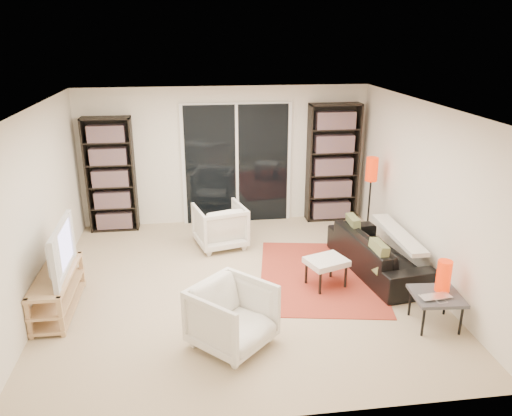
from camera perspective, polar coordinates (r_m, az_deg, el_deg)
The scene contains 20 objects.
floor at distance 6.87m, azimuth -1.75°, elevation -8.81°, with size 5.00×5.00×0.00m, color tan.
wall_back at distance 8.78m, azimuth -3.55°, elevation 5.94°, with size 5.00×0.02×2.40m, color white.
wall_front at distance 4.12m, azimuth 1.76°, elevation -10.54°, with size 5.00×0.02×2.40m, color white.
wall_left at distance 6.64m, azimuth -23.86°, elevation -0.29°, with size 0.02×5.00×2.40m, color white.
wall_right at distance 7.08m, azimuth 18.72°, elevation 1.53°, with size 0.02×5.00×2.40m, color white.
ceiling at distance 6.11m, azimuth -1.99°, elevation 11.41°, with size 5.00×5.00×0.02m, color white.
sliding_door at distance 8.80m, azimuth -2.20°, elevation 4.98°, with size 1.92×0.08×2.16m.
bookshelf_left at distance 8.76m, azimuth -16.28°, elevation 3.63°, with size 0.80×0.30×1.95m.
bookshelf_right at distance 8.99m, azimuth 8.77°, elevation 5.08°, with size 0.90×0.30×2.10m.
tv_stand at distance 6.65m, azimuth -21.73°, elevation -8.81°, with size 0.41×1.27×0.50m.
tv at distance 6.41m, azimuth -22.17°, elevation -4.47°, with size 1.09×0.14×0.63m, color black.
rug at distance 7.17m, azimuth 7.30°, elevation -7.65°, with size 1.66×2.25×0.01m, color #AA3625.
sofa at distance 7.35m, azimuth 13.81°, elevation -5.03°, with size 1.90×0.74×0.55m, color black.
armchair_back at distance 7.95m, azimuth -4.13°, elevation -2.02°, with size 0.74×0.76×0.69m, color silver.
armchair_front at distance 5.52m, azimuth -2.72°, elevation -12.25°, with size 0.76×0.79×0.71m, color silver.
ottoman at distance 6.77m, azimuth 8.05°, elevation -6.22°, with size 0.62×0.57×0.40m.
side_table at distance 6.22m, azimuth 19.93°, elevation -9.58°, with size 0.59×0.59×0.40m.
laptop at distance 6.07m, azimuth 20.09°, elevation -9.77°, with size 0.36×0.23×0.03m, color silver.
table_lamp at distance 6.23m, azimuth 20.66°, elevation -7.26°, with size 0.17×0.17×0.38m, color red.
floor_lamp at distance 8.14m, azimuth 13.03°, elevation 3.39°, with size 0.21×0.21×1.40m.
Camera 1 is at (-0.60, -6.01, 3.27)m, focal length 35.00 mm.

